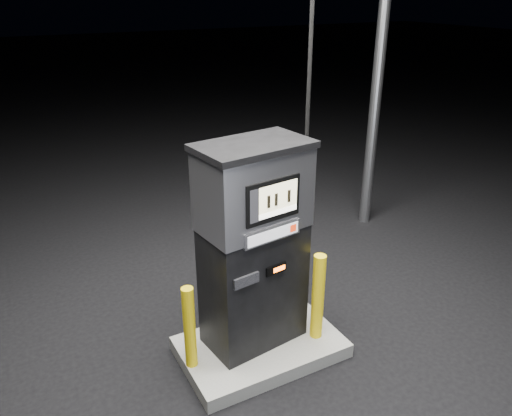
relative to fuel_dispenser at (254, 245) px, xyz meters
name	(u,v)px	position (x,y,z in m)	size (l,w,h in m)	color
ground	(260,353)	(0.02, -0.10, -1.21)	(80.00, 80.00, 0.00)	black
pump_island	(260,347)	(0.02, -0.10, -1.14)	(1.60, 1.00, 0.15)	slate
fuel_dispenser	(254,245)	(0.00, 0.00, 0.00)	(1.18, 0.74, 4.29)	black
bollard_left	(190,328)	(-0.72, -0.08, -0.64)	(0.11, 0.11, 0.85)	yellow
bollard_right	(318,297)	(0.57, -0.28, -0.59)	(0.13, 0.13, 0.94)	yellow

